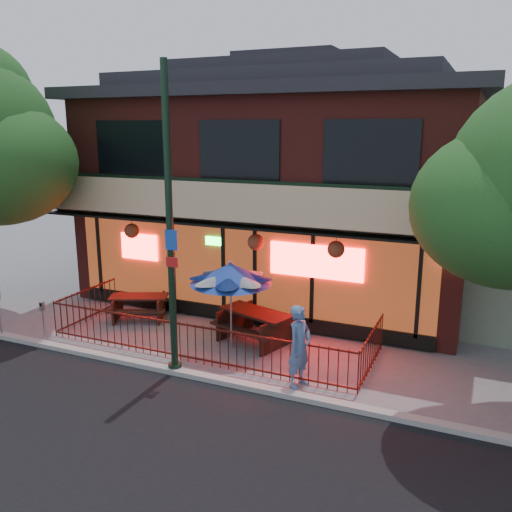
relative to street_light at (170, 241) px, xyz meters
The scene contains 10 objects.
ground 3.17m from the street_light, 90.34° to the left, with size 80.00×80.00×0.00m, color gray.
curb 3.09m from the street_light, 91.40° to the right, with size 80.00×0.25×0.12m, color #999993.
restaurant_building 7.58m from the street_light, 90.02° to the left, with size 12.96×9.49×8.05m.
patio_fence 2.68m from the street_light, 90.15° to the left, with size 8.44×2.62×1.00m.
street_light is the anchor object (origin of this frame).
picnic_table_left 4.76m from the street_light, 137.47° to the left, with size 2.07×1.87×0.72m.
picnic_table_right 3.71m from the street_light, 67.89° to the left, with size 2.35×2.05×0.85m.
patio_umbrella 2.20m from the street_light, 71.50° to the left, with size 2.06×2.06×2.35m.
pedestrian 3.69m from the street_light, ahead, with size 0.68×0.45×1.86m, color #4F709F.
parking_meter_near 4.64m from the street_light, behind, with size 0.11×0.10×1.19m.
Camera 1 is at (6.47, -10.42, 5.60)m, focal length 38.00 mm.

